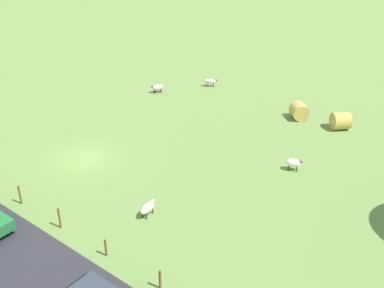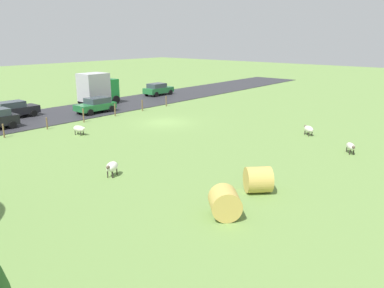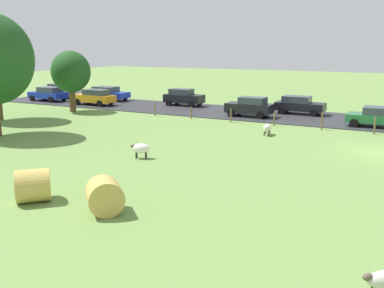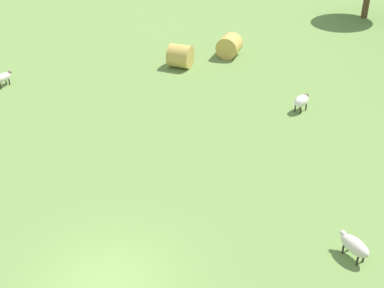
# 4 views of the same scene
# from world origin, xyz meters

# --- Properties ---
(sheep_2) EXTENTS (1.28, 0.66, 0.75)m
(sheep_2) POSITION_xyz_m (1.98, 7.66, 0.50)
(sheep_2) COLOR silver
(sheep_2) RESTS_ON ground_plane
(sheep_3) EXTENTS (0.89, 1.10, 0.83)m
(sheep_3) POSITION_xyz_m (-7.34, 11.74, 0.55)
(sheep_3) COLOR white
(sheep_3) RESTS_ON ground_plane
(hay_bale_0) EXTENTS (1.80, 1.80, 1.30)m
(hay_bale_0) POSITION_xyz_m (-14.65, 8.41, 0.65)
(hay_bale_0) COLOR tan
(hay_bale_0) RESTS_ON ground_plane
(hay_bale_1) EXTENTS (1.83, 1.83, 1.30)m
(hay_bale_1) POSITION_xyz_m (-14.96, 11.67, 0.65)
(hay_bale_1) COLOR tan
(hay_bale_1) RESTS_ON ground_plane
(tree_3) EXTENTS (3.55, 3.55, 5.55)m
(tree_3) POSITION_xyz_m (4.29, 27.09, 3.63)
(tree_3) COLOR brown
(tree_3) RESTS_ON ground_plane
(fence_post_2) EXTENTS (0.12, 0.12, 1.22)m
(fence_post_2) POSITION_xyz_m (5.68, 1.18, 0.61)
(fence_post_2) COLOR brown
(fence_post_2) RESTS_ON ground_plane
(fence_post_3) EXTENTS (0.12, 0.12, 1.27)m
(fence_post_3) POSITION_xyz_m (5.68, 4.75, 0.63)
(fence_post_3) COLOR brown
(fence_post_3) RESTS_ON ground_plane
(fence_post_4) EXTENTS (0.12, 0.12, 1.00)m
(fence_post_4) POSITION_xyz_m (5.68, 8.31, 0.50)
(fence_post_4) COLOR brown
(fence_post_4) RESTS_ON ground_plane
(fence_post_5) EXTENTS (0.12, 0.12, 1.09)m
(fence_post_5) POSITION_xyz_m (5.68, 11.88, 0.54)
(fence_post_5) COLOR brown
(fence_post_5) RESTS_ON ground_plane
(fence_post_6) EXTENTS (0.12, 0.12, 1.00)m
(fence_post_6) POSITION_xyz_m (5.68, 15.45, 0.50)
(fence_post_6) COLOR brown
(fence_post_6) RESTS_ON ground_plane
(fence_post_7) EXTENTS (0.12, 0.12, 1.26)m
(fence_post_7) POSITION_xyz_m (5.68, 19.01, 0.63)
(fence_post_7) COLOR brown
(fence_post_7) RESTS_ON ground_plane
(car_0) EXTENTS (2.21, 4.58, 1.49)m
(car_0) POSITION_xyz_m (12.33, 29.33, 0.85)
(car_0) COLOR #1933B2
(car_0) RESTS_ON road_strip
(car_1) EXTENTS (1.94, 3.95, 1.68)m
(car_1) POSITION_xyz_m (12.30, 19.79, 0.93)
(car_1) COLOR black
(car_1) RESTS_ON road_strip
(car_2) EXTENTS (2.16, 3.94, 1.49)m
(car_2) POSITION_xyz_m (8.45, 1.39, 0.84)
(car_2) COLOR #237238
(car_2) RESTS_ON road_strip
(car_3) EXTENTS (2.07, 4.22, 1.52)m
(car_3) POSITION_xyz_m (8.86, 34.69, 0.86)
(car_3) COLOR #1933B2
(car_3) RESTS_ON road_strip
(car_5) EXTENTS (1.98, 4.28, 1.58)m
(car_5) POSITION_xyz_m (12.12, 8.05, 0.88)
(car_5) COLOR black
(car_5) RESTS_ON road_strip
(car_6) EXTENTS (1.94, 3.93, 1.68)m
(car_6) POSITION_xyz_m (8.74, 11.39, 0.92)
(car_6) COLOR black
(car_6) RESTS_ON road_strip
(car_7) EXTENTS (2.06, 4.30, 1.58)m
(car_7) POSITION_xyz_m (12.03, 35.75, 0.88)
(car_7) COLOR silver
(car_7) RESTS_ON road_strip
(car_8) EXTENTS (1.97, 4.40, 1.59)m
(car_8) POSITION_xyz_m (8.55, 28.04, 0.89)
(car_8) COLOR orange
(car_8) RESTS_ON road_strip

